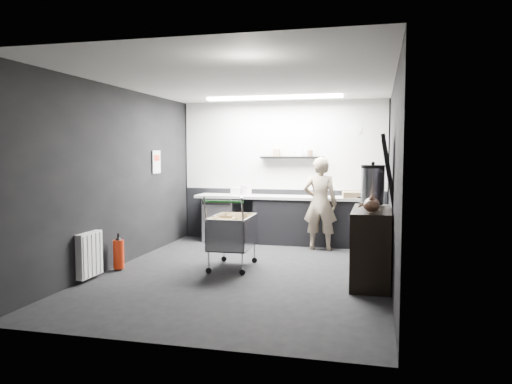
# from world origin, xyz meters

# --- Properties ---
(floor) EXTENTS (5.50, 5.50, 0.00)m
(floor) POSITION_xyz_m (0.00, 0.00, 0.00)
(floor) COLOR black
(floor) RESTS_ON ground
(ceiling) EXTENTS (5.50, 5.50, 0.00)m
(ceiling) POSITION_xyz_m (0.00, 0.00, 2.70)
(ceiling) COLOR silver
(ceiling) RESTS_ON wall_back
(wall_back) EXTENTS (5.50, 0.00, 5.50)m
(wall_back) POSITION_xyz_m (0.00, 2.75, 1.35)
(wall_back) COLOR black
(wall_back) RESTS_ON floor
(wall_front) EXTENTS (5.50, 0.00, 5.50)m
(wall_front) POSITION_xyz_m (0.00, -2.75, 1.35)
(wall_front) COLOR black
(wall_front) RESTS_ON floor
(wall_left) EXTENTS (0.00, 5.50, 5.50)m
(wall_left) POSITION_xyz_m (-2.00, 0.00, 1.35)
(wall_left) COLOR black
(wall_left) RESTS_ON floor
(wall_right) EXTENTS (0.00, 5.50, 5.50)m
(wall_right) POSITION_xyz_m (2.00, 0.00, 1.35)
(wall_right) COLOR black
(wall_right) RESTS_ON floor
(kitchen_wall_panel) EXTENTS (3.95, 0.02, 1.70)m
(kitchen_wall_panel) POSITION_xyz_m (0.00, 2.73, 1.85)
(kitchen_wall_panel) COLOR silver
(kitchen_wall_panel) RESTS_ON wall_back
(dado_panel) EXTENTS (3.95, 0.02, 1.00)m
(dado_panel) POSITION_xyz_m (0.00, 2.73, 0.50)
(dado_panel) COLOR black
(dado_panel) RESTS_ON wall_back
(floating_shelf) EXTENTS (1.20, 0.22, 0.04)m
(floating_shelf) POSITION_xyz_m (0.20, 2.62, 1.62)
(floating_shelf) COLOR black
(floating_shelf) RESTS_ON wall_back
(wall_clock) EXTENTS (0.20, 0.03, 0.20)m
(wall_clock) POSITION_xyz_m (1.40, 2.72, 2.15)
(wall_clock) COLOR white
(wall_clock) RESTS_ON wall_back
(poster) EXTENTS (0.02, 0.30, 0.40)m
(poster) POSITION_xyz_m (-1.98, 1.30, 1.55)
(poster) COLOR silver
(poster) RESTS_ON wall_left
(poster_red_band) EXTENTS (0.02, 0.22, 0.10)m
(poster_red_band) POSITION_xyz_m (-1.98, 1.30, 1.62)
(poster_red_band) COLOR red
(poster_red_band) RESTS_ON poster
(radiator) EXTENTS (0.10, 0.50, 0.60)m
(radiator) POSITION_xyz_m (-1.94, -0.90, 0.35)
(radiator) COLOR white
(radiator) RESTS_ON wall_left
(ceiling_strip) EXTENTS (2.40, 0.20, 0.04)m
(ceiling_strip) POSITION_xyz_m (0.00, 1.85, 2.67)
(ceiling_strip) COLOR white
(ceiling_strip) RESTS_ON ceiling
(prep_counter) EXTENTS (3.20, 0.61, 0.90)m
(prep_counter) POSITION_xyz_m (0.14, 2.42, 0.46)
(prep_counter) COLOR black
(prep_counter) RESTS_ON floor
(person) EXTENTS (0.60, 0.39, 1.64)m
(person) POSITION_xyz_m (0.82, 1.97, 0.82)
(person) COLOR beige
(person) RESTS_ON floor
(shopping_cart) EXTENTS (0.60, 0.97, 1.06)m
(shopping_cart) POSITION_xyz_m (-0.28, 0.24, 0.50)
(shopping_cart) COLOR silver
(shopping_cart) RESTS_ON floor
(sideboard) EXTENTS (0.56, 1.30, 1.95)m
(sideboard) POSITION_xyz_m (1.75, -0.07, 0.62)
(sideboard) COLOR black
(sideboard) RESTS_ON floor
(fire_extinguisher) EXTENTS (0.16, 0.16, 0.52)m
(fire_extinguisher) POSITION_xyz_m (-1.85, -0.29, 0.25)
(fire_extinguisher) COLOR red
(fire_extinguisher) RESTS_ON floor
(cardboard_box) EXTENTS (0.58, 0.47, 0.11)m
(cardboard_box) POSITION_xyz_m (1.45, 2.37, 0.95)
(cardboard_box) COLOR #8F704C
(cardboard_box) RESTS_ON prep_counter
(pink_tub) EXTENTS (0.19, 0.19, 0.19)m
(pink_tub) POSITION_xyz_m (-0.64, 2.42, 1.00)
(pink_tub) COLOR #F6D5DC
(pink_tub) RESTS_ON prep_counter
(white_container) EXTENTS (0.17, 0.13, 0.15)m
(white_container) POSITION_xyz_m (-0.84, 2.37, 0.97)
(white_container) COLOR white
(white_container) RESTS_ON prep_counter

